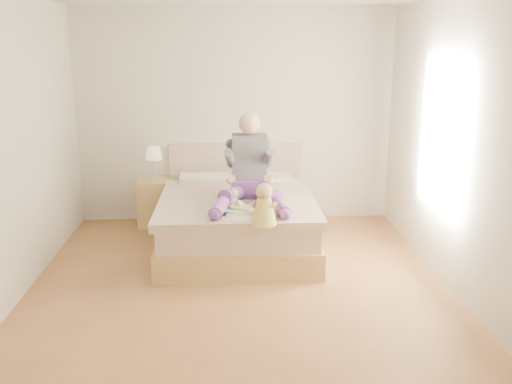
{
  "coord_description": "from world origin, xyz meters",
  "views": [
    {
      "loc": [
        -0.09,
        -5.15,
        2.29
      ],
      "look_at": [
        0.19,
        0.54,
        0.77
      ],
      "focal_mm": 40.0,
      "sensor_mm": 36.0,
      "label": 1
    }
  ],
  "objects_px": {
    "bed": "(237,218)",
    "tray": "(249,207)",
    "adult": "(250,174)",
    "baby": "(264,207)",
    "nightstand": "(157,202)"
  },
  "relations": [
    {
      "from": "bed",
      "to": "tray",
      "type": "distance_m",
      "value": 0.76
    },
    {
      "from": "bed",
      "to": "baby",
      "type": "distance_m",
      "value": 1.24
    },
    {
      "from": "adult",
      "to": "tray",
      "type": "xyz_separation_m",
      "value": [
        -0.02,
        -0.41,
        -0.25
      ]
    },
    {
      "from": "tray",
      "to": "nightstand",
      "type": "bearing_deg",
      "value": 122.09
    },
    {
      "from": "bed",
      "to": "tray",
      "type": "relative_size",
      "value": 4.05
    },
    {
      "from": "bed",
      "to": "nightstand",
      "type": "bearing_deg",
      "value": 141.48
    },
    {
      "from": "adult",
      "to": "tray",
      "type": "relative_size",
      "value": 2.13
    },
    {
      "from": "adult",
      "to": "tray",
      "type": "distance_m",
      "value": 0.48
    },
    {
      "from": "adult",
      "to": "baby",
      "type": "xyz_separation_m",
      "value": [
        0.1,
        -0.86,
        -0.12
      ]
    },
    {
      "from": "bed",
      "to": "baby",
      "type": "relative_size",
      "value": 5.5
    },
    {
      "from": "tray",
      "to": "baby",
      "type": "xyz_separation_m",
      "value": [
        0.13,
        -0.45,
        0.13
      ]
    },
    {
      "from": "nightstand",
      "to": "tray",
      "type": "distance_m",
      "value": 1.88
    },
    {
      "from": "bed",
      "to": "nightstand",
      "type": "relative_size",
      "value": 3.74
    },
    {
      "from": "tray",
      "to": "bed",
      "type": "bearing_deg",
      "value": 94.45
    },
    {
      "from": "adult",
      "to": "bed",
      "type": "bearing_deg",
      "value": 119.63
    }
  ]
}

